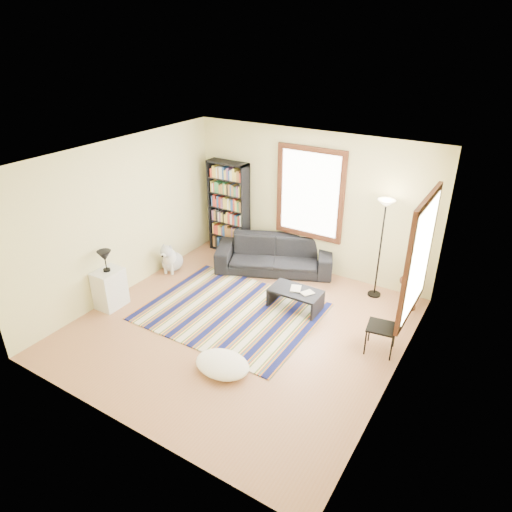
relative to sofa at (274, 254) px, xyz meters
The scene contains 21 objects.
floor 2.15m from the sofa, 75.81° to the right, with size 5.00×5.00×0.10m, color #9E6948.
ceiling 3.28m from the sofa, 75.81° to the right, with size 5.00×5.00×0.10m, color white.
wall_back 1.28m from the sofa, 43.96° to the left, with size 5.00×0.10×2.80m, color beige.
wall_front 4.75m from the sofa, 83.57° to the right, with size 5.00×0.10×2.80m, color beige.
wall_left 3.08m from the sofa, 134.74° to the right, with size 0.10×5.00×2.80m, color beige.
wall_right 3.84m from the sofa, 33.75° to the right, with size 0.10×5.00×2.80m, color beige.
window_back 1.43m from the sofa, 39.01° to the left, with size 1.20×0.06×1.60m, color white.
window_right 3.48m from the sofa, 22.70° to the right, with size 0.06×1.20×1.60m, color white.
rug 1.80m from the sofa, 85.44° to the right, with size 2.88×2.30×0.02m, color #0C1140.
sofa is the anchor object (origin of this frame).
bookshelf 1.47m from the sofa, 168.12° to the left, with size 0.90×0.30×2.00m, color black.
coffee_table 1.48m from the sofa, 45.87° to the right, with size 0.90×0.50×0.36m, color black.
book_a 1.41m from the sofa, 48.79° to the right, with size 0.24×0.18×0.02m, color beige.
book_b 1.55m from the sofa, 40.59° to the right, with size 0.16×0.21×0.02m, color beige.
floor_cushion 3.21m from the sofa, 73.88° to the right, with size 0.84×0.63×0.21m, color white.
floor_lamp 2.16m from the sofa, ahead, with size 0.30×0.30×1.86m, color black, non-canonical shape.
side_table 2.72m from the sofa, ahead, with size 0.40×0.40×0.54m, color #461A11.
folding_chair 3.04m from the sofa, 28.50° to the right, with size 0.42×0.40×0.86m, color black.
white_cabinet 3.24m from the sofa, 123.39° to the right, with size 0.38×0.50×0.70m, color silver.
table_lamp 3.28m from the sofa, 123.39° to the right, with size 0.24×0.24×0.38m, color black, non-canonical shape.
dog 2.07m from the sofa, 147.76° to the right, with size 0.45×0.63×0.63m, color silver, non-canonical shape.
Camera 1 is at (3.49, -5.17, 4.43)m, focal length 32.00 mm.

